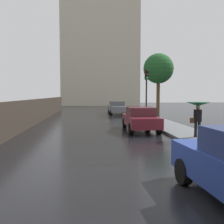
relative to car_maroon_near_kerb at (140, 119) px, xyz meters
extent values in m
plane|color=black|center=(-2.86, -8.40, -0.74)|extent=(120.00, 120.00, 0.00)
cube|color=maroon|center=(0.00, 0.02, -0.12)|extent=(1.80, 4.31, 0.61)
cube|color=#461C22|center=(0.00, -0.05, 0.45)|extent=(1.56, 1.96, 0.52)
cylinder|color=black|center=(-0.77, 1.44, -0.42)|extent=(0.23, 0.64, 0.63)
cylinder|color=black|center=(0.82, 1.42, -0.42)|extent=(0.23, 0.64, 0.63)
cylinder|color=black|center=(-0.82, -1.38, -0.42)|extent=(0.23, 0.64, 0.63)
cylinder|color=black|center=(0.77, -1.41, -0.42)|extent=(0.23, 0.64, 0.63)
cylinder|color=black|center=(-0.83, -9.17, -0.42)|extent=(0.25, 0.65, 0.64)
cube|color=slate|center=(0.12, 13.47, -0.12)|extent=(1.80, 4.48, 0.63)
cube|color=#494D50|center=(0.12, 13.65, 0.45)|extent=(1.58, 2.01, 0.52)
cylinder|color=black|center=(-0.71, 14.95, -0.44)|extent=(0.22, 0.60, 0.60)
cylinder|color=black|center=(0.94, 14.95, -0.44)|extent=(0.22, 0.60, 0.60)
cylinder|color=black|center=(-0.71, 12.00, -0.44)|extent=(0.22, 0.60, 0.60)
cylinder|color=black|center=(0.94, 11.99, -0.44)|extent=(0.22, 0.60, 0.60)
cylinder|color=black|center=(2.07, -3.31, -0.22)|extent=(0.14, 0.14, 0.76)
cylinder|color=black|center=(2.25, -3.31, -0.22)|extent=(0.14, 0.14, 0.76)
cylinder|color=black|center=(2.16, -3.31, 0.45)|extent=(0.39, 0.39, 0.59)
sphere|color=#8C6647|center=(2.16, -3.31, 0.85)|extent=(0.21, 0.21, 0.21)
cube|color=#3F2314|center=(1.88, -3.31, 0.21)|extent=(0.20, 0.10, 0.24)
cylinder|color=#4C4C51|center=(2.16, -3.31, 0.75)|extent=(0.02, 0.02, 0.71)
cone|color=#144C2D|center=(2.16, -3.31, 1.01)|extent=(1.14, 1.14, 0.19)
cylinder|color=black|center=(1.44, 4.61, 1.03)|extent=(0.12, 0.12, 3.26)
cube|color=black|center=(1.44, 4.61, 3.04)|extent=(0.26, 0.26, 0.75)
sphere|color=#360503|center=(1.44, 4.44, 3.29)|extent=(0.17, 0.17, 0.17)
sphere|color=#392405|center=(1.44, 4.44, 3.04)|extent=(0.17, 0.17, 0.17)
sphere|color=green|center=(1.44, 4.44, 2.79)|extent=(0.17, 0.17, 0.17)
cylinder|color=#4C3823|center=(4.17, 10.87, 1.18)|extent=(0.36, 0.36, 3.84)
sphere|color=#1E5123|center=(4.17, 10.87, 4.20)|extent=(3.15, 3.15, 3.15)
cube|color=beige|center=(-0.53, 36.11, 12.41)|extent=(15.98, 8.69, 26.30)
camera|label=1|loc=(-3.16, -15.03, 1.48)|focal=40.11mm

